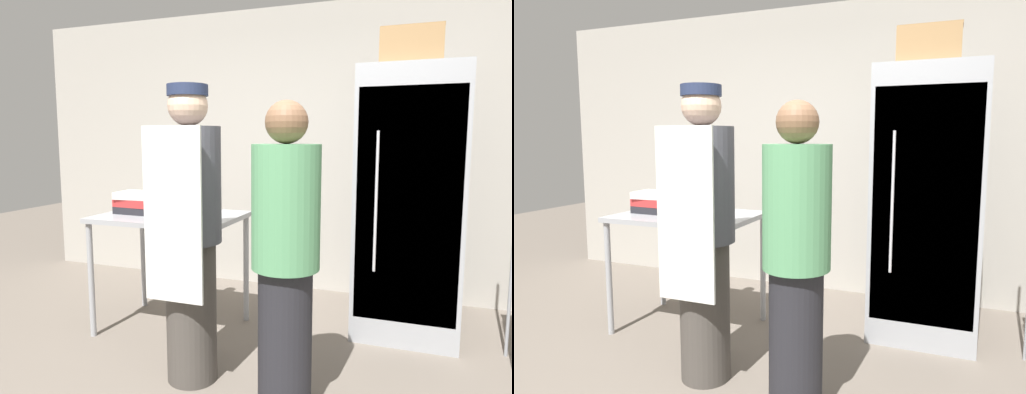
{
  "view_description": "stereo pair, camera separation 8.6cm",
  "coord_description": "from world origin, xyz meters",
  "views": [
    {
      "loc": [
        0.82,
        -1.89,
        1.46
      ],
      "look_at": [
        -0.14,
        0.73,
        1.11
      ],
      "focal_mm": 32.0,
      "sensor_mm": 36.0,
      "label": 1
    },
    {
      "loc": [
        0.9,
        -1.86,
        1.46
      ],
      "look_at": [
        -0.14,
        0.73,
        1.11
      ],
      "focal_mm": 32.0,
      "sensor_mm": 36.0,
      "label": 2
    }
  ],
  "objects": [
    {
      "name": "donut_box",
      "position": [
        -0.85,
        1.02,
        0.94
      ],
      "size": [
        0.26,
        0.2,
        0.24
      ],
      "color": "white",
      "rests_on": "prep_counter"
    },
    {
      "name": "person_customer",
      "position": [
        0.18,
        0.3,
        0.84
      ],
      "size": [
        0.35,
        0.35,
        1.65
      ],
      "color": "#232328",
      "rests_on": "ground_plane"
    },
    {
      "name": "prep_counter",
      "position": [
        -0.95,
        1.09,
        0.79
      ],
      "size": [
        1.05,
        0.75,
        0.89
      ],
      "color": "#9EA0A5",
      "rests_on": "ground_plane"
    },
    {
      "name": "blender_pitcher",
      "position": [
        -0.95,
        1.32,
        1.03
      ],
      "size": [
        0.13,
        0.13,
        0.3
      ],
      "color": "#99999E",
      "rests_on": "prep_counter"
    },
    {
      "name": "binder_stack",
      "position": [
        -1.23,
        1.07,
        0.98
      ],
      "size": [
        0.32,
        0.26,
        0.17
      ],
      "color": "#232328",
      "rests_on": "prep_counter"
    },
    {
      "name": "refrigerator",
      "position": [
        0.74,
        1.63,
        0.99
      ],
      "size": [
        0.74,
        0.71,
        1.97
      ],
      "color": "#9EA0A5",
      "rests_on": "ground_plane"
    },
    {
      "name": "cardboard_storage_box",
      "position": [
        0.72,
        1.54,
        2.1
      ],
      "size": [
        0.42,
        0.3,
        0.26
      ],
      "color": "#937047",
      "rests_on": "refrigerator"
    },
    {
      "name": "back_wall",
      "position": [
        0.0,
        2.43,
        1.35
      ],
      "size": [
        6.4,
        0.12,
        2.7
      ],
      "primitive_type": "cube",
      "color": "#ADA89E",
      "rests_on": "ground_plane"
    },
    {
      "name": "person_baker",
      "position": [
        -0.45,
        0.46,
        0.92
      ],
      "size": [
        0.37,
        0.39,
        1.77
      ],
      "color": "#47423D",
      "rests_on": "ground_plane"
    }
  ]
}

